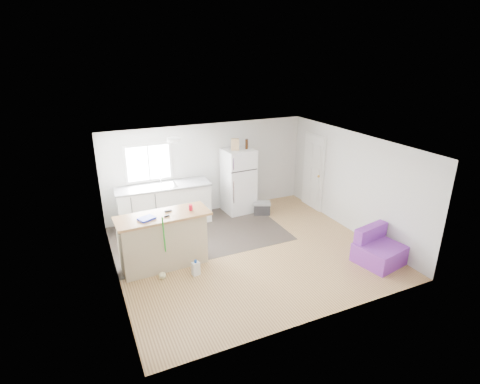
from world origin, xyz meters
name	(u,v)px	position (x,y,z in m)	size (l,w,h in m)	color
room	(248,201)	(0.00, 0.00, 1.20)	(5.51, 5.01, 2.41)	olive
vinyl_zone	(199,233)	(-0.73, 1.25, 0.00)	(4.05, 2.50, 0.00)	#362C28
window	(148,163)	(-1.55, 2.49, 1.55)	(1.18, 0.06, 0.98)	white
interior_door	(313,172)	(2.72, 1.55, 1.02)	(0.11, 0.92, 2.10)	white
ceiling_fixture	(174,140)	(-1.20, 1.20, 2.36)	(0.30, 0.30, 0.07)	white
kitchen_cabinets	(165,204)	(-1.31, 2.14, 0.53)	(2.36, 0.84, 1.34)	white
peninsula	(163,240)	(-1.81, 0.18, 0.57)	(1.87, 0.78, 1.13)	#C7B58F
refrigerator	(238,181)	(0.72, 2.12, 0.87)	(0.81, 0.77, 1.74)	white
cooler	(262,208)	(1.21, 1.66, 0.17)	(0.53, 0.46, 0.34)	#2A292C
purple_seat	(378,250)	(2.27, -1.51, 0.26)	(1.00, 0.97, 0.71)	purple
cleaner_jug	(196,268)	(-1.34, -0.42, 0.14)	(0.17, 0.13, 0.33)	white
mop	(163,267)	(-1.94, -0.24, 0.23)	(0.26, 0.37, 1.32)	green
red_cup	(191,207)	(-1.21, 0.17, 1.19)	(0.08, 0.08, 0.12)	red
blue_tray	(147,219)	(-2.11, 0.10, 1.15)	(0.30, 0.22, 0.04)	#1524CC
tool_a	(168,211)	(-1.64, 0.29, 1.15)	(0.14, 0.05, 0.03)	black
tool_b	(167,216)	(-1.73, 0.07, 1.14)	(0.10, 0.04, 0.03)	black
cardboard_box	(235,144)	(0.62, 2.09, 1.89)	(0.20, 0.10, 0.30)	tan
bottle_left	(247,144)	(0.94, 2.07, 1.86)	(0.07, 0.07, 0.25)	#381C0A
bottle_right	(247,144)	(0.97, 2.13, 1.86)	(0.07, 0.07, 0.25)	#381C0A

